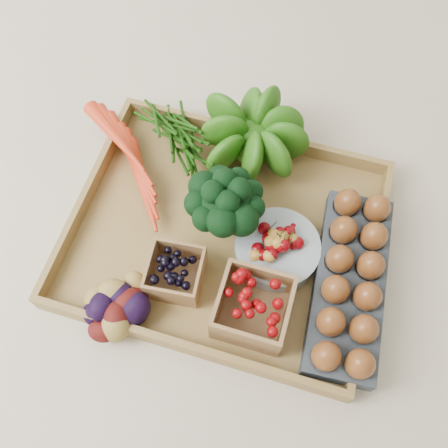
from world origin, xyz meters
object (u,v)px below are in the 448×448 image
(broccoli, at_px, (226,212))
(tray, at_px, (224,236))
(cherry_bowl, at_px, (277,250))
(egg_carton, at_px, (349,284))

(broccoli, bearing_deg, tray, -84.27)
(cherry_bowl, bearing_deg, egg_carton, -11.02)
(tray, height_order, cherry_bowl, cherry_bowl)
(tray, bearing_deg, broccoli, 95.73)
(tray, relative_size, broccoli, 3.88)
(cherry_bowl, bearing_deg, broccoli, 164.63)
(tray, xyz_separation_m, cherry_bowl, (0.10, -0.01, 0.03))
(broccoli, relative_size, egg_carton, 0.42)
(tray, xyz_separation_m, egg_carton, (0.24, -0.04, 0.03))
(cherry_bowl, distance_m, egg_carton, 0.14)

